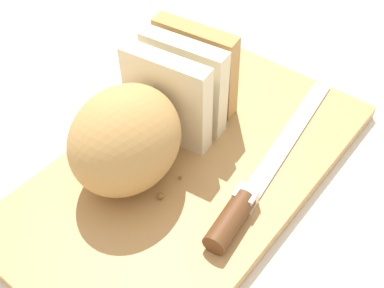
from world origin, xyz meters
name	(u,v)px	position (x,y,z in m)	size (l,w,h in m)	color
ground_plane	(192,173)	(0.00, 0.00, 0.00)	(3.00, 3.00, 0.00)	silver
cutting_board	(192,168)	(0.00, 0.00, 0.01)	(0.44, 0.25, 0.02)	tan
bread_loaf	(146,119)	(-0.02, 0.04, 0.07)	(0.23, 0.14, 0.11)	tan
bread_knife	(247,196)	(0.00, -0.08, 0.03)	(0.29, 0.07, 0.02)	silver
crumb_near_knife	(161,196)	(-0.06, -0.01, 0.02)	(0.01, 0.01, 0.01)	#996633
crumb_near_loaf	(180,177)	(-0.03, -0.01, 0.02)	(0.00, 0.00, 0.00)	#996633
crumb_stray_left	(189,145)	(0.02, 0.02, 0.02)	(0.01, 0.01, 0.01)	#996633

